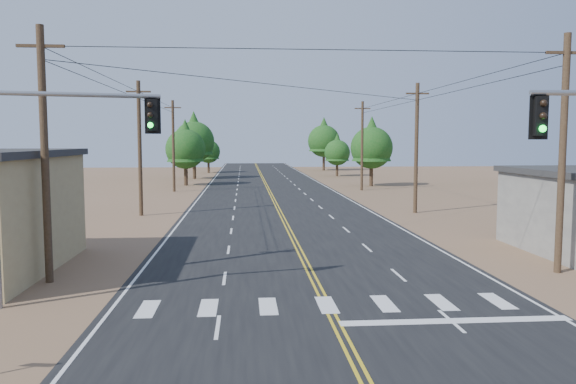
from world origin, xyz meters
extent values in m
cube|color=black|center=(0.00, 30.00, 0.01)|extent=(15.00, 200.00, 0.02)
cylinder|color=#4C3826|center=(-10.50, 12.00, 5.00)|extent=(0.30, 0.30, 10.00)
cube|color=#4C3826|center=(-10.50, 12.00, 9.20)|extent=(1.80, 0.12, 0.12)
cylinder|color=#4C3826|center=(-10.50, 32.00, 5.00)|extent=(0.30, 0.30, 10.00)
cube|color=#4C3826|center=(-10.50, 32.00, 9.20)|extent=(1.80, 0.12, 0.12)
cylinder|color=#4C3826|center=(-10.50, 52.00, 5.00)|extent=(0.30, 0.30, 10.00)
cube|color=#4C3826|center=(-10.50, 52.00, 9.20)|extent=(1.80, 0.12, 0.12)
cylinder|color=#4C3826|center=(10.50, 12.00, 5.00)|extent=(0.30, 0.30, 10.00)
cube|color=#4C3826|center=(10.50, 12.00, 9.20)|extent=(1.80, 0.12, 0.12)
cylinder|color=#4C3826|center=(10.50, 32.00, 5.00)|extent=(0.30, 0.30, 10.00)
cube|color=#4C3826|center=(10.50, 32.00, 9.20)|extent=(1.80, 0.12, 0.12)
cylinder|color=#4C3826|center=(10.50, 52.00, 5.00)|extent=(0.30, 0.30, 10.00)
cube|color=#4C3826|center=(10.50, 52.00, 9.20)|extent=(1.80, 0.12, 0.12)
cylinder|color=gray|center=(-8.35, 9.17, 7.14)|extent=(5.34, 1.40, 0.16)
cube|color=black|center=(-5.99, 9.72, 6.49)|extent=(0.41, 0.37, 1.11)
sphere|color=black|center=(-6.03, 9.55, 6.84)|extent=(0.20, 0.20, 0.20)
sphere|color=black|center=(-6.03, 9.55, 6.49)|extent=(0.20, 0.20, 0.20)
sphere|color=#0CE533|center=(-6.03, 9.55, 6.14)|extent=(0.20, 0.20, 0.20)
cube|color=black|center=(5.24, 4.26, 6.25)|extent=(0.35, 0.30, 1.07)
sphere|color=black|center=(5.24, 4.09, 6.59)|extent=(0.19, 0.19, 0.19)
sphere|color=black|center=(5.24, 4.09, 6.25)|extent=(0.19, 0.19, 0.19)
sphere|color=#0CE533|center=(5.24, 4.09, 5.91)|extent=(0.19, 0.19, 0.19)
cylinder|color=#3F2D1E|center=(-10.09, 60.70, 1.50)|extent=(0.48, 0.48, 2.99)
cone|color=#164F17|center=(-10.09, 60.70, 5.65)|extent=(4.66, 4.66, 5.32)
sphere|color=#164F17|center=(-10.09, 60.70, 4.57)|extent=(4.99, 4.99, 4.99)
cylinder|color=#3F2D1E|center=(-10.09, 72.98, 1.79)|extent=(0.50, 0.50, 3.58)
cone|color=#164F17|center=(-10.09, 72.98, 6.76)|extent=(5.57, 5.57, 6.37)
sphere|color=#164F17|center=(-10.09, 72.98, 5.47)|extent=(5.97, 5.97, 5.97)
cylinder|color=#3F2D1E|center=(-9.00, 88.64, 1.22)|extent=(0.41, 0.41, 2.44)
cone|color=#164F17|center=(-9.00, 88.64, 4.61)|extent=(3.80, 3.80, 4.34)
sphere|color=#164F17|center=(-9.00, 88.64, 3.73)|extent=(4.07, 4.07, 4.07)
cylinder|color=#3F2D1E|center=(12.89, 57.70, 1.55)|extent=(0.46, 0.46, 3.11)
cone|color=#164F17|center=(12.89, 57.70, 5.87)|extent=(4.83, 4.83, 5.52)
sphere|color=#164F17|center=(12.89, 57.70, 4.74)|extent=(5.18, 5.18, 5.18)
cylinder|color=#3F2D1E|center=(11.96, 77.65, 1.22)|extent=(0.41, 0.41, 2.44)
cone|color=#164F17|center=(11.96, 77.65, 4.62)|extent=(3.80, 3.80, 4.34)
sphere|color=#164F17|center=(11.96, 77.65, 3.73)|extent=(4.07, 4.07, 4.07)
cylinder|color=#3F2D1E|center=(12.30, 95.06, 1.82)|extent=(0.48, 0.48, 3.63)
cone|color=#164F17|center=(12.30, 95.06, 6.86)|extent=(5.65, 5.65, 6.46)
sphere|color=#164F17|center=(12.30, 95.06, 5.55)|extent=(6.05, 6.05, 6.05)
camera|label=1|loc=(-2.77, -10.49, 5.59)|focal=35.00mm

